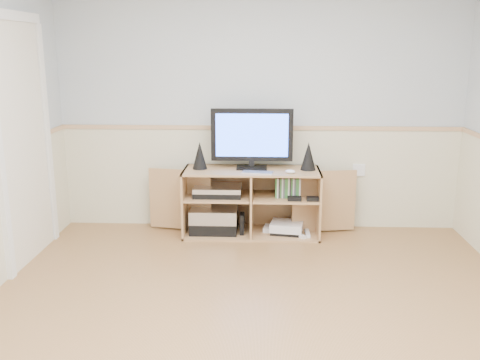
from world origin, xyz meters
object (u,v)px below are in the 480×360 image
Objects in this scene: media_cabinet at (252,200)px; game_consoles at (286,228)px; monitor at (252,137)px; keyboard at (258,172)px.

media_cabinet is 4.48× the size of game_consoles.
monitor reaches higher than keyboard.
media_cabinet is 0.63m from monitor.
monitor is at bearing -90.00° from media_cabinet.
monitor reaches higher than game_consoles.
keyboard is at bearing -155.57° from game_consoles.
monitor reaches higher than media_cabinet.
keyboard reaches higher than media_cabinet.
keyboard is (0.06, -0.20, 0.32)m from media_cabinet.
monitor is 2.73× the size of keyboard.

